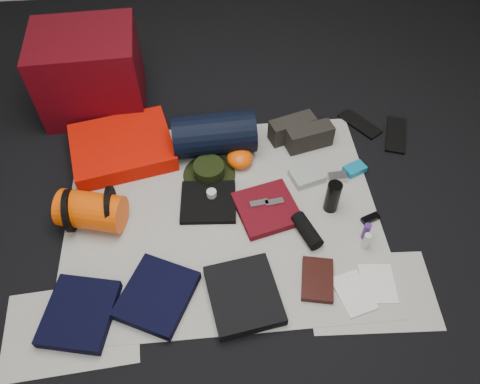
{
  "coord_description": "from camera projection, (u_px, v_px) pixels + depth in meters",
  "views": [
    {
      "loc": [
        -0.04,
        -1.42,
        1.97
      ],
      "look_at": [
        0.1,
        0.06,
        0.1
      ],
      "focal_mm": 35.0,
      "sensor_mm": 36.0,
      "label": 1
    }
  ],
  "objects": [
    {
      "name": "floor",
      "position": [
        223.0,
        216.0,
        2.43
      ],
      "size": [
        4.5,
        4.5,
        0.02
      ],
      "primitive_type": "cube",
      "color": "black",
      "rests_on": "ground"
    },
    {
      "name": "newspaper_mat",
      "position": [
        223.0,
        214.0,
        2.42
      ],
      "size": [
        1.6,
        1.3,
        0.01
      ],
      "primitive_type": "cube",
      "color": "silver",
      "rests_on": "floor"
    },
    {
      "name": "newspaper_sheet_front_left",
      "position": [
        72.0,
        328.0,
        2.04
      ],
      "size": [
        0.61,
        0.44,
        0.0
      ],
      "primitive_type": "cube",
      "rotation": [
        0.0,
        0.0,
        0.07
      ],
      "color": "silver",
      "rests_on": "floor"
    },
    {
      "name": "newspaper_sheet_front_right",
      "position": [
        371.0,
        291.0,
        2.15
      ],
      "size": [
        0.6,
        0.43,
        0.0
      ],
      "primitive_type": "cube",
      "rotation": [
        0.0,
        0.0,
        -0.05
      ],
      "color": "silver",
      "rests_on": "floor"
    },
    {
      "name": "red_cabinet",
      "position": [
        90.0,
        72.0,
        2.77
      ],
      "size": [
        0.61,
        0.52,
        0.49
      ],
      "primitive_type": "cube",
      "rotation": [
        0.0,
        0.0,
        0.05
      ],
      "color": "#52060E",
      "rests_on": "floor"
    },
    {
      "name": "sleeping_pad",
      "position": [
        122.0,
        147.0,
        2.65
      ],
      "size": [
        0.64,
        0.56,
        0.1
      ],
      "primitive_type": "cube",
      "rotation": [
        0.0,
        0.0,
        0.22
      ],
      "color": "red",
      "rests_on": "newspaper_mat"
    },
    {
      "name": "stuff_sack",
      "position": [
        91.0,
        211.0,
        2.32
      ],
      "size": [
        0.36,
        0.26,
        0.19
      ],
      "primitive_type": "cylinder",
      "rotation": [
        0.0,
        1.57,
        -0.25
      ],
      "color": "#F94C04",
      "rests_on": "newspaper_mat"
    },
    {
      "name": "sack_strap_left",
      "position": [
        70.0,
        211.0,
        2.3
      ],
      "size": [
        0.02,
        0.22,
        0.22
      ],
      "primitive_type": "cylinder",
      "rotation": [
        0.0,
        1.57,
        0.0
      ],
      "color": "black",
      "rests_on": "newspaper_mat"
    },
    {
      "name": "sack_strap_right",
      "position": [
        111.0,
        208.0,
        2.31
      ],
      "size": [
        0.02,
        0.22,
        0.22
      ],
      "primitive_type": "cylinder",
      "rotation": [
        0.0,
        1.57,
        0.0
      ],
      "color": "black",
      "rests_on": "newspaper_mat"
    },
    {
      "name": "navy_duffel",
      "position": [
        214.0,
        134.0,
        2.61
      ],
      "size": [
        0.47,
        0.26,
        0.24
      ],
      "primitive_type": "cylinder",
      "rotation": [
        0.0,
        1.57,
        0.05
      ],
      "color": "black",
      "rests_on": "newspaper_mat"
    },
    {
      "name": "boonie_brim",
      "position": [
        209.0,
        175.0,
        2.58
      ],
      "size": [
        0.36,
        0.36,
        0.01
      ],
      "primitive_type": "cylinder",
      "rotation": [
        0.0,
        0.0,
        0.27
      ],
      "color": "black",
      "rests_on": "newspaper_mat"
    },
    {
      "name": "boonie_crown",
      "position": [
        209.0,
        170.0,
        2.55
      ],
      "size": [
        0.17,
        0.17,
        0.07
      ],
      "primitive_type": "cylinder",
      "color": "black",
      "rests_on": "boonie_brim"
    },
    {
      "name": "hiking_boot_left",
      "position": [
        292.0,
        129.0,
        2.72
      ],
      "size": [
        0.28,
        0.18,
        0.13
      ],
      "primitive_type": "cube",
      "rotation": [
        0.0,
        0.0,
        0.31
      ],
      "color": "black",
      "rests_on": "newspaper_mat"
    },
    {
      "name": "hiking_boot_right",
      "position": [
        309.0,
        137.0,
        2.68
      ],
      "size": [
        0.28,
        0.16,
        0.13
      ],
      "primitive_type": "cube",
      "rotation": [
        0.0,
        0.0,
        0.25
      ],
      "color": "black",
      "rests_on": "newspaper_mat"
    },
    {
      "name": "flip_flop_left",
      "position": [
        360.0,
        124.0,
        2.84
      ],
      "size": [
        0.24,
        0.28,
        0.02
      ],
      "primitive_type": "cube",
      "rotation": [
        0.0,
        0.0,
        0.61
      ],
      "color": "black",
      "rests_on": "floor"
    },
    {
      "name": "flip_flop_right",
      "position": [
        396.0,
        135.0,
        2.78
      ],
      "size": [
        0.2,
        0.32,
        0.02
      ],
      "primitive_type": "cube",
      "rotation": [
        0.0,
        0.0,
        -0.34
      ],
      "color": "black",
      "rests_on": "floor"
    },
    {
      "name": "trousers_navy_a",
      "position": [
        80.0,
        313.0,
        2.05
      ],
      "size": [
        0.35,
        0.38,
        0.05
      ],
      "primitive_type": "cube",
      "rotation": [
        0.0,
        0.0,
        -0.22
      ],
      "color": "black",
      "rests_on": "newspaper_mat"
    },
    {
      "name": "trousers_navy_b",
      "position": [
        157.0,
        295.0,
        2.11
      ],
      "size": [
        0.41,
        0.42,
        0.05
      ],
      "primitive_type": "cube",
      "rotation": [
        0.0,
        0.0,
        -0.46
      ],
      "color": "black",
      "rests_on": "newspaper_mat"
    },
    {
      "name": "trousers_charcoal",
      "position": [
        244.0,
        295.0,
        2.11
      ],
      "size": [
        0.36,
        0.39,
        0.05
      ],
      "primitive_type": "cube",
      "rotation": [
        0.0,
        0.0,
        0.16
      ],
      "color": "black",
      "rests_on": "newspaper_mat"
    },
    {
      "name": "black_tshirt",
      "position": [
        208.0,
        202.0,
        2.45
      ],
      "size": [
        0.3,
        0.29,
        0.03
      ],
      "primitive_type": "cube",
      "rotation": [
        0.0,
        0.0,
        -0.07
      ],
      "color": "black",
      "rests_on": "newspaper_mat"
    },
    {
      "name": "red_shirt",
      "position": [
        267.0,
        209.0,
        2.42
      ],
      "size": [
        0.36,
        0.36,
        0.04
      ],
      "primitive_type": "cube",
      "rotation": [
        0.0,
        0.0,
        0.26
      ],
      "color": "#590912",
      "rests_on": "newspaper_mat"
    },
    {
      "name": "orange_stuff_sack",
      "position": [
        240.0,
        158.0,
        2.6
      ],
      "size": [
        0.16,
        0.16,
        0.1
      ],
      "primitive_type": "ellipsoid",
      "rotation": [
        0.0,
        0.0,
        -0.11
      ],
      "color": "#F94C04",
      "rests_on": "newspaper_mat"
    },
    {
      "name": "first_aid_pouch",
      "position": [
        307.0,
        176.0,
        2.55
      ],
      "size": [
        0.2,
        0.17,
        0.04
      ],
      "primitive_type": "cube",
      "rotation": [
        0.0,
        0.0,
        0.3
      ],
      "color": "#969D94",
      "rests_on": "newspaper_mat"
    },
    {
      "name": "water_bottle",
      "position": [
        333.0,
        197.0,
        2.37
      ],
      "size": [
        0.08,
        0.08,
        0.19
      ],
      "primitive_type": "cylinder",
      "rotation": [
        0.0,
        0.0,
        0.04
      ],
      "color": "black",
      "rests_on": "newspaper_mat"
    },
    {
      "name": "speaker",
      "position": [
        307.0,
        231.0,
        2.31
      ],
      "size": [
        0.14,
        0.21,
        0.08
      ],
      "primitive_type": "cylinder",
      "rotation": [
        1.57,
        0.0,
        0.36
      ],
      "color": "black",
      "rests_on": "newspaper_mat"
    },
    {
      "name": "compact_camera",
      "position": [
        337.0,
        177.0,
        2.55
      ],
      "size": [
        0.1,
        0.06,
        0.04
      ],
      "primitive_type": "cube",
      "rotation": [
        0.0,
        0.0,
        0.07
      ],
      "color": "#AEAEB3",
      "rests_on": "newspaper_mat"
    },
    {
      "name": "cyan_case",
      "position": [
        355.0,
        169.0,
        2.59
      ],
      "size": [
        0.14,
        0.11,
        0.04
      ],
      "primitive_type": "cube",
      "rotation": [
        0.0,
        0.0,
        0.41
      ],
      "color": "#10749C",
      "rests_on": "newspaper_mat"
    },
    {
      "name": "toiletry_purple",
      "position": [
        366.0,
        231.0,
        2.29
      ],
      "size": [
        0.04,
        0.04,
        0.1
      ],
      "primitive_type": "cylinder",
      "rotation": [
        0.0,
        0.0,
        0.21
      ],
      "color": "#46226D",
      "rests_on": "newspaper_mat"
    },
    {
      "name": "toiletry_clear",
      "position": [
        366.0,
        241.0,
        2.26
      ],
      "size": [
        0.04,
        0.04,
        0.1
      ],
      "primitive_type": "cylinder",
      "rotation": [
        0.0,
        0.0,
        -0.3
      ],
      "color": "silver",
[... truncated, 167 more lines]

